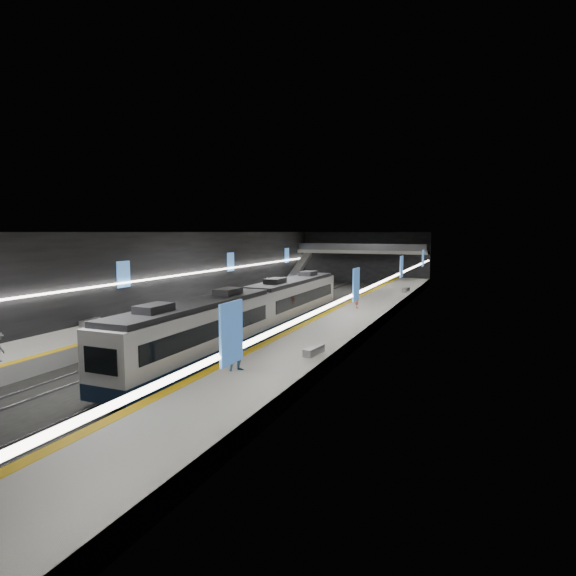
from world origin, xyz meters
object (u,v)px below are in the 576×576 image
at_px(bench_right_near, 314,351).
at_px(passenger_left_a, 268,285).
at_px(bench_left_far, 282,279).
at_px(passenger_right_a, 357,300).
at_px(passenger_right_b, 238,352).
at_px(escalator, 299,267).
at_px(bench_right_far, 406,290).
at_px(train, 254,312).
at_px(bench_left_near, 90,322).

distance_m(bench_right_near, passenger_left_a, 29.14).
xyz_separation_m(bench_left_far, passenger_right_a, (16.56, -20.75, 0.57)).
height_order(bench_right_near, passenger_right_b, passenger_right_b).
xyz_separation_m(bench_right_near, passenger_right_a, (-2.01, 17.43, 0.58)).
bearing_deg(passenger_right_b, bench_right_near, 11.87).
relative_size(escalator, passenger_right_b, 4.07).
relative_size(bench_right_near, passenger_right_a, 1.16).
bearing_deg(bench_left_far, bench_right_far, -0.37).
bearing_deg(passenger_left_a, bench_left_far, -151.05).
relative_size(escalator, bench_right_far, 4.27).
distance_m(train, passenger_right_a, 12.84).
xyz_separation_m(passenger_right_a, passenger_right_b, (-0.43, -21.98, 0.18)).
bearing_deg(escalator, bench_left_far, -137.53).
relative_size(bench_left_far, passenger_left_a, 1.10).
relative_size(escalator, passenger_right_a, 4.98).
xyz_separation_m(train, escalator, (-10.00, 34.57, 0.70)).
xyz_separation_m(bench_left_near, passenger_right_b, (16.14, -6.28, 0.76)).
bearing_deg(bench_left_near, passenger_right_b, -28.83).
bearing_deg(bench_left_far, train, -51.26).
relative_size(bench_right_near, passenger_left_a, 1.09).
xyz_separation_m(escalator, passenger_left_a, (1.84, -14.87, -1.05)).
distance_m(bench_right_near, passenger_right_b, 5.22).
bearing_deg(escalator, bench_left_near, -92.99).
height_order(bench_left_near, bench_right_near, bench_left_near).
xyz_separation_m(train, bench_left_far, (-12.00, 32.74, -0.97)).
bearing_deg(passenger_right_a, bench_right_near, 166.40).
height_order(bench_left_near, bench_left_far, bench_left_far).
distance_m(bench_left_far, bench_right_far, 19.80).
relative_size(train, bench_right_far, 16.05).
bearing_deg(bench_right_near, passenger_left_a, 127.36).
bearing_deg(bench_right_far, passenger_right_a, -93.26).
height_order(escalator, bench_right_near, escalator).
height_order(bench_right_near, passenger_left_a, passenger_left_a).
bearing_deg(bench_right_near, bench_left_far, 122.92).
bearing_deg(escalator, passenger_left_a, -82.96).
bearing_deg(escalator, passenger_right_b, -72.40).
xyz_separation_m(bench_right_near, passenger_left_a, (-14.74, 25.13, 0.63)).
bearing_deg(train, passenger_right_b, -67.50).
height_order(bench_left_far, passenger_right_b, passenger_right_b).
xyz_separation_m(passenger_right_a, passenger_left_a, (-12.73, 7.70, 0.05)).
xyz_separation_m(escalator, bench_right_near, (16.58, -40.01, -1.67)).
distance_m(escalator, bench_right_near, 43.34).
bearing_deg(train, passenger_right_a, 69.17).
bearing_deg(bench_right_near, bench_left_near, -178.35).
distance_m(train, bench_right_far, 27.16).
bearing_deg(bench_left_far, bench_right_near, -45.45).
relative_size(escalator, bench_left_far, 4.26).
distance_m(bench_right_far, passenger_left_a, 16.30).
relative_size(train, passenger_right_b, 15.27).
relative_size(bench_left_far, bench_right_near, 1.01).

